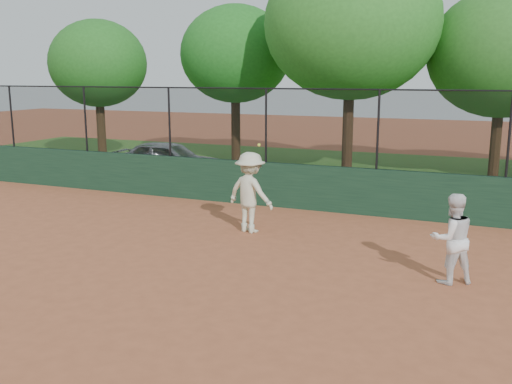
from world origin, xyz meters
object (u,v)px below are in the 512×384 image
at_px(player_main, 250,192).
at_px(tree_2, 351,23).
at_px(parked_car, 169,160).
at_px(tree_0, 98,64).
at_px(tree_1, 235,54).
at_px(tree_3, 503,53).
at_px(player_second, 452,239).

xyz_separation_m(player_main, tree_2, (0.40, 7.46, 4.28)).
bearing_deg(parked_car, tree_0, 57.36).
height_order(tree_1, tree_3, tree_3).
distance_m(player_second, tree_1, 14.43).
bearing_deg(tree_1, tree_0, -163.19).
bearing_deg(tree_1, tree_3, -0.43).
distance_m(parked_car, player_main, 7.35).
height_order(parked_car, tree_3, tree_3).
height_order(tree_0, tree_1, tree_1).
bearing_deg(parked_car, tree_2, -73.28).
distance_m(tree_1, tree_3, 9.59).
xyz_separation_m(player_second, tree_3, (0.59, 10.64, 3.43)).
bearing_deg(player_second, tree_1, -81.32).
height_order(parked_car, tree_2, tree_2).
relative_size(player_second, tree_1, 0.25).
distance_m(tree_2, tree_3, 5.00).
height_order(player_main, tree_0, tree_0).
bearing_deg(tree_3, player_second, -93.17).
relative_size(player_second, tree_2, 0.20).
bearing_deg(tree_2, parked_car, -157.56).
xyz_separation_m(tree_1, tree_2, (4.92, -1.58, 0.89)).
bearing_deg(player_main, tree_0, 142.88).
xyz_separation_m(player_main, tree_1, (-4.52, 9.05, 3.39)).
bearing_deg(tree_1, player_second, -49.98).
bearing_deg(player_second, tree_0, -63.82).
distance_m(tree_0, tree_1, 5.56).
bearing_deg(tree_3, player_main, -119.45).
bearing_deg(tree_1, parked_car, -100.78).
height_order(player_main, tree_3, tree_3).
distance_m(player_second, tree_3, 11.20).
relative_size(player_second, player_main, 0.76).
height_order(player_second, tree_0, tree_0).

